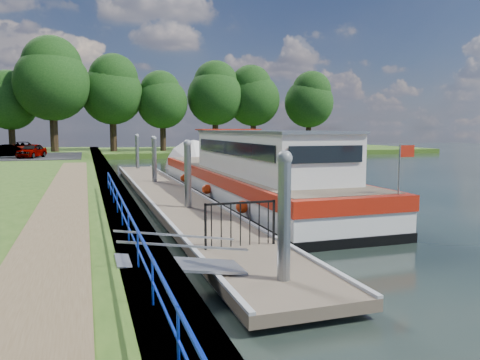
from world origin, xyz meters
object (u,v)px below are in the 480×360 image
object	(u,v)px
car_a	(32,151)
car_b	(11,151)
pontoon	(168,196)
car_d	(22,148)
barge	(241,175)

from	to	relation	value
car_a	car_b	bearing A→B (deg)	-175.73
pontoon	car_a	bearing A→B (deg)	109.88
car_d	car_b	bearing A→B (deg)	-94.62
car_a	car_d	bearing A→B (deg)	122.69
pontoon	barge	world-z (taller)	barge
barge	car_b	xyz separation A→B (m)	(-13.34, 22.85, 0.32)
car_a	car_b	xyz separation A→B (m)	(-1.68, 0.44, -0.04)
pontoon	car_d	world-z (taller)	car_d
pontoon	car_b	size ratio (longest dim) A/B	8.65
car_a	car_d	distance (m)	5.80
pontoon	car_a	size ratio (longest dim) A/B	8.42
barge	car_a	size ratio (longest dim) A/B	5.93
car_a	barge	bearing A→B (deg)	-43.53
car_d	car_a	bearing A→B (deg)	-77.56
car_a	car_b	world-z (taller)	car_a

